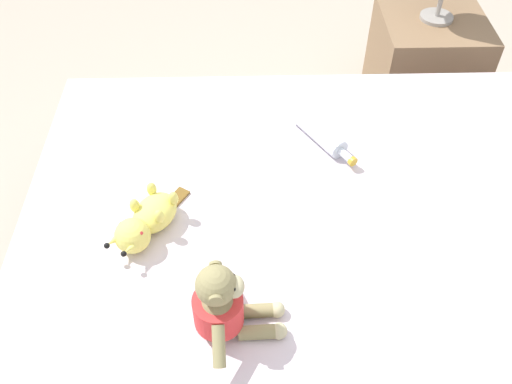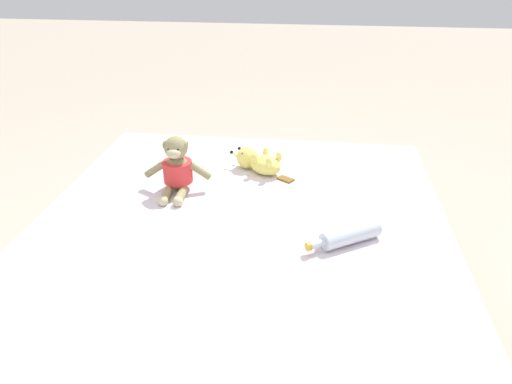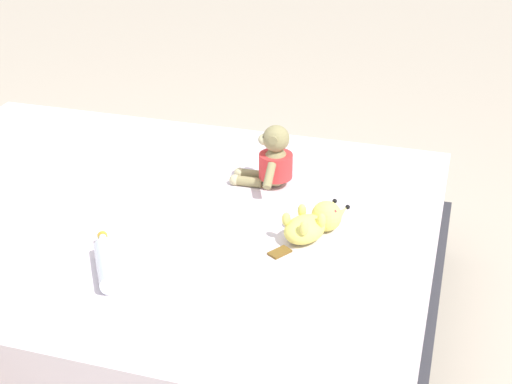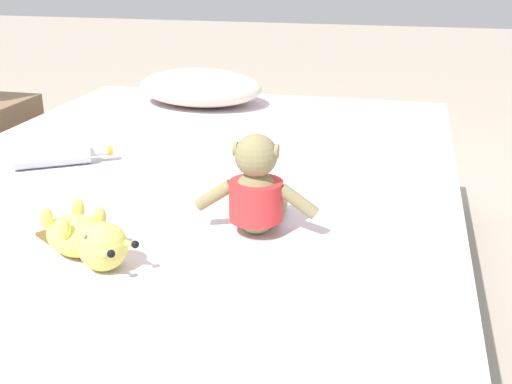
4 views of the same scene
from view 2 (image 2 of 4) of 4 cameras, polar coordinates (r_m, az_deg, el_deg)
name	(u,v)px [view 2 (image 2 of 4)]	position (r m, az deg, el deg)	size (l,w,h in m)	color
ground_plane	(235,351)	(1.92, -2.56, -18.68)	(16.00, 16.00, 0.00)	#B7A893
bed	(234,305)	(1.76, -2.73, -13.48)	(1.59, 2.09, 0.47)	#2D2D33
plush_monkey	(177,169)	(1.97, -9.54, 2.78)	(0.29, 0.23, 0.24)	#8E8456
plush_yellow_creature	(258,161)	(2.13, 0.21, 3.73)	(0.31, 0.22, 0.10)	#EAE066
glass_bottle	(349,235)	(1.66, 11.17, -5.13)	(0.27, 0.19, 0.06)	silver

